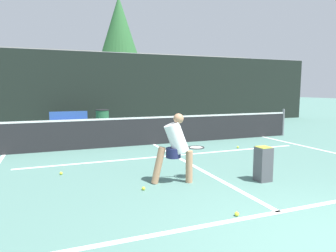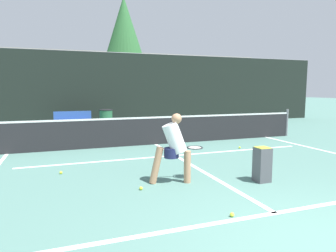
{
  "view_description": "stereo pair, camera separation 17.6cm",
  "coord_description": "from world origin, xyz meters",
  "views": [
    {
      "loc": [
        -3.17,
        -2.25,
        1.87
      ],
      "look_at": [
        -0.48,
        4.67,
        0.95
      ],
      "focal_mm": 32.0,
      "sensor_mm": 36.0,
      "label": 1
    },
    {
      "loc": [
        -3.0,
        -2.31,
        1.87
      ],
      "look_at": [
        -0.48,
        4.67,
        0.95
      ],
      "focal_mm": 32.0,
      "sensor_mm": 36.0,
      "label": 2
    }
  ],
  "objects": [
    {
      "name": "tennis_ball_scattered_6",
      "position": [
        -3.05,
        4.55,
        0.03
      ],
      "size": [
        0.07,
        0.07,
        0.07
      ],
      "primitive_type": "sphere",
      "color": "#D1E033",
      "rests_on": "ground"
    },
    {
      "name": "tennis_ball_scattered_5",
      "position": [
        2.28,
        5.66,
        0.03
      ],
      "size": [
        0.07,
        0.07,
        0.07
      ],
      "primitive_type": "sphere",
      "color": "#D1E033",
      "rests_on": "ground"
    },
    {
      "name": "building_far",
      "position": [
        0.0,
        28.67,
        2.74
      ],
      "size": [
        36.0,
        2.4,
        5.48
      ],
      "primitive_type": "cube",
      "color": "gray",
      "rests_on": "ground"
    },
    {
      "name": "tennis_ball_scattered_3",
      "position": [
        1.6,
        3.49,
        0.03
      ],
      "size": [
        0.07,
        0.07,
        0.07
      ],
      "primitive_type": "sphere",
      "color": "#D1E033",
      "rests_on": "ground"
    },
    {
      "name": "tennis_ball_scattered_4",
      "position": [
        1.42,
        3.13,
        0.03
      ],
      "size": [
        0.07,
        0.07,
        0.07
      ],
      "primitive_type": "sphere",
      "color": "#D1E033",
      "rests_on": "ground"
    },
    {
      "name": "player_practicing",
      "position": [
        -0.91,
        3.13,
        0.75
      ],
      "size": [
        1.21,
        0.5,
        1.4
      ],
      "rotation": [
        0.0,
        0.0,
        -0.26
      ],
      "color": "tan",
      "rests_on": "ground"
    },
    {
      "name": "net",
      "position": [
        0.0,
        7.25,
        0.51
      ],
      "size": [
        11.09,
        0.09,
        1.07
      ],
      "color": "slate",
      "rests_on": "ground"
    },
    {
      "name": "parked_car",
      "position": [
        -4.15,
        16.12,
        0.56
      ],
      "size": [
        1.64,
        4.1,
        1.33
      ],
      "color": "maroon",
      "rests_on": "ground"
    },
    {
      "name": "tennis_ball_scattered_2",
      "position": [
        -0.68,
        1.33,
        0.03
      ],
      "size": [
        0.07,
        0.07,
        0.07
      ],
      "primitive_type": "sphere",
      "color": "#D1E033",
      "rests_on": "ground"
    },
    {
      "name": "court_center_mark",
      "position": [
        0.0,
        4.23,
        0.0
      ],
      "size": [
        0.1,
        6.03,
        0.01
      ],
      "primitive_type": "cube",
      "color": "white",
      "rests_on": "ground"
    },
    {
      "name": "court_service_line",
      "position": [
        0.0,
        5.42,
        0.0
      ],
      "size": [
        8.25,
        0.1,
        0.01
      ],
      "primitive_type": "cube",
      "color": "white",
      "rests_on": "ground"
    },
    {
      "name": "fence_back",
      "position": [
        0.0,
        12.97,
        1.84
      ],
      "size": [
        24.0,
        0.06,
        3.7
      ],
      "color": "black",
      "rests_on": "ground"
    },
    {
      "name": "ball_hopper",
      "position": [
        0.79,
        2.6,
        0.37
      ],
      "size": [
        0.28,
        0.28,
        0.71
      ],
      "color": "#4C4C51",
      "rests_on": "ground"
    },
    {
      "name": "trash_bin",
      "position": [
        -1.0,
        11.76,
        0.46
      ],
      "size": [
        0.62,
        0.62,
        0.92
      ],
      "color": "#28603D",
      "rests_on": "ground"
    },
    {
      "name": "courtside_bench",
      "position": [
        -2.48,
        11.9,
        0.47
      ],
      "size": [
        1.65,
        0.39,
        0.86
      ],
      "rotation": [
        0.0,
        0.0,
        -0.0
      ],
      "color": "#2D519E",
      "rests_on": "ground"
    },
    {
      "name": "court_baseline_near",
      "position": [
        0.0,
        1.22,
        0.0
      ],
      "size": [
        11.0,
        0.1,
        0.01
      ],
      "primitive_type": "cube",
      "color": "white",
      "rests_on": "ground"
    },
    {
      "name": "tennis_ball_scattered_0",
      "position": [
        -1.65,
        2.93,
        0.03
      ],
      "size": [
        0.07,
        0.07,
        0.07
      ],
      "primitive_type": "sphere",
      "color": "#D1E033",
      "rests_on": "ground"
    },
    {
      "name": "court_sideline_right",
      "position": [
        4.51,
        4.23,
        0.0
      ],
      "size": [
        0.1,
        7.03,
        0.01
      ],
      "primitive_type": "cube",
      "color": "white",
      "rests_on": "ground"
    },
    {
      "name": "tree_west",
      "position": [
        1.44,
        19.06,
        5.83
      ],
      "size": [
        3.1,
        3.1,
        8.27
      ],
      "color": "brown",
      "rests_on": "ground"
    }
  ]
}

